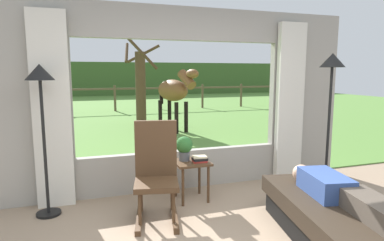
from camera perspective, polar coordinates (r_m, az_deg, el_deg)
The scene contains 16 objects.
back_wall_with_window at distance 4.66m, azimuth -1.80°, elevation 3.20°, with size 5.20×0.12×2.55m.
curtain_panel_left at distance 4.34m, azimuth -23.11°, elevation 1.52°, with size 0.44×0.10×2.40m, color silver.
curtain_panel_right at distance 5.28m, azimuth 16.55°, elevation 2.93°, with size 0.44×0.10×2.40m, color silver.
outdoor_pasture_lawn at distance 15.49m, azimuth -13.44°, elevation 1.95°, with size 36.00×21.68×0.02m, color #568438.
distant_hill_ridge at distance 25.22m, azimuth -15.56°, elevation 6.96°, with size 36.00×2.00×2.40m, color #3F5F2C.
recliner_sofa at distance 3.71m, azimuth 23.28°, elevation -15.35°, with size 1.21×1.84×0.42m.
reclining_person at distance 3.56m, azimuth 24.10°, elevation -11.12°, with size 0.45×1.43×0.22m.
rocking_chair at distance 3.81m, azimuth -6.21°, elevation -8.82°, with size 0.59×0.76×1.12m.
side_table at distance 4.34m, azimuth -0.08°, elevation -8.25°, with size 0.44×0.44×0.52m.
potted_plant at distance 4.30m, azimuth -1.35°, elevation -4.59°, with size 0.22×0.22×0.32m.
book_stack at distance 4.28m, azimuth 1.34°, elevation -6.67°, with size 0.19×0.16×0.08m.
floor_lamp_left at distance 4.07m, azimuth -24.67°, elevation 4.11°, with size 0.32×0.32×1.76m.
floor_lamp_right at distance 4.65m, azimuth 22.96°, elevation 6.16°, with size 0.32×0.32×1.91m.
horse at distance 9.20m, azimuth -3.08°, elevation 5.13°, with size 0.92×1.81×1.73m.
pasture_tree at distance 10.56m, azimuth -8.95°, elevation 6.22°, with size 1.38×1.36×2.94m.
pasture_fence_line at distance 14.51m, azimuth -13.21°, elevation 4.46°, with size 16.10×0.10×1.10m.
Camera 1 is at (-1.33, -2.18, 1.66)m, focal length 30.82 mm.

